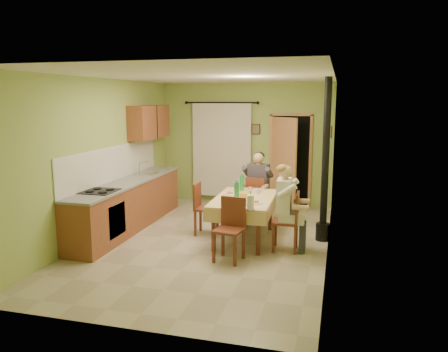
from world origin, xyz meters
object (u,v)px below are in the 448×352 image
(chair_right, at_px, (286,233))
(stove_flue, at_px, (325,183))
(man_right, at_px, (286,198))
(chair_far, at_px, (257,209))
(dining_table, at_px, (244,219))
(chair_near, at_px, (229,242))
(man_far, at_px, (258,179))
(chair_left, at_px, (206,219))

(chair_right, relative_size, stove_flue, 0.34)
(stove_flue, bearing_deg, man_right, -129.71)
(chair_far, bearing_deg, dining_table, -82.95)
(chair_near, bearing_deg, man_far, -82.39)
(chair_left, relative_size, man_right, 0.68)
(chair_near, height_order, stove_flue, stove_flue)
(man_far, distance_m, stove_flue, 1.52)
(dining_table, relative_size, chair_left, 1.79)
(dining_table, bearing_deg, man_right, -25.98)
(chair_far, distance_m, chair_left, 1.23)
(dining_table, relative_size, chair_far, 1.80)
(dining_table, xyz_separation_m, chair_near, (-0.01, -1.03, -0.09))
(chair_far, relative_size, chair_left, 0.99)
(chair_far, relative_size, chair_right, 0.97)
(chair_left, height_order, stove_flue, stove_flue)
(man_far, bearing_deg, chair_near, -82.54)
(chair_left, height_order, man_far, man_far)
(chair_near, xyz_separation_m, man_far, (0.04, 2.14, 0.59))
(dining_table, xyz_separation_m, chair_right, (0.77, -0.35, -0.09))
(chair_right, height_order, man_far, man_far)
(dining_table, bearing_deg, chair_left, 168.03)
(dining_table, xyz_separation_m, stove_flue, (1.33, 0.34, 0.64))
(chair_far, relative_size, chair_near, 0.97)
(chair_far, distance_m, chair_near, 2.13)
(dining_table, distance_m, chair_right, 0.85)
(chair_near, relative_size, chair_right, 1.00)
(stove_flue, bearing_deg, chair_left, -174.60)
(chair_left, distance_m, man_far, 1.38)
(dining_table, relative_size, man_right, 1.21)
(chair_near, xyz_separation_m, man_right, (0.77, 0.68, 0.59))
(man_right, bearing_deg, chair_near, 129.52)
(chair_left, distance_m, man_right, 1.69)
(stove_flue, bearing_deg, chair_right, -129.05)
(dining_table, relative_size, chair_near, 1.75)
(chair_right, xyz_separation_m, stove_flue, (0.56, 0.69, 0.73))
(man_far, distance_m, man_right, 1.64)
(man_far, bearing_deg, chair_right, -54.61)
(chair_far, bearing_deg, man_far, 90.00)
(man_far, bearing_deg, man_right, -55.04)
(chair_left, xyz_separation_m, man_right, (1.50, -0.49, 0.59))
(chair_left, bearing_deg, man_right, 70.93)
(chair_far, xyz_separation_m, chair_near, (-0.04, -2.13, 0.00))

